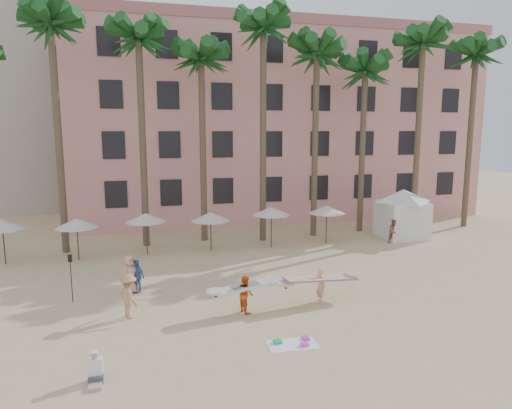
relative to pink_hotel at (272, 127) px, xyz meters
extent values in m
plane|color=#D1B789|center=(-7.00, -26.00, -8.00)|extent=(120.00, 120.00, 0.00)
cube|color=#E09488|center=(0.00, 0.00, 0.00)|extent=(35.00, 14.00, 16.00)
cylinder|color=brown|center=(-17.00, -11.50, -1.00)|extent=(0.44, 0.44, 14.00)
cylinder|color=brown|center=(-12.00, -11.00, -1.25)|extent=(0.44, 0.44, 13.50)
cylinder|color=brown|center=(-8.00, -10.50, -1.75)|extent=(0.44, 0.44, 12.50)
cylinder|color=brown|center=(-4.00, -11.50, -0.75)|extent=(0.44, 0.44, 14.50)
cylinder|color=brown|center=(0.00, -11.00, -1.50)|extent=(0.44, 0.44, 13.00)
cylinder|color=brown|center=(4.00, -10.50, -2.00)|extent=(0.44, 0.44, 12.00)
cylinder|color=brown|center=(8.00, -11.50, -1.00)|extent=(0.44, 0.44, 14.00)
cylinder|color=brown|center=(13.00, -11.00, -1.25)|extent=(0.44, 0.44, 13.50)
cylinder|color=#332B23|center=(-20.00, -13.50, -6.75)|extent=(0.07, 0.07, 2.50)
cone|color=beige|center=(-20.00, -13.50, -5.65)|extent=(2.50, 2.50, 0.55)
cylinder|color=#332B23|center=(-16.00, -13.60, -6.80)|extent=(0.07, 0.07, 2.40)
cone|color=beige|center=(-16.00, -13.60, -5.75)|extent=(2.50, 2.50, 0.55)
cylinder|color=#332B23|center=(-12.00, -13.40, -6.75)|extent=(0.07, 0.07, 2.50)
cone|color=beige|center=(-12.00, -13.40, -5.65)|extent=(2.50, 2.50, 0.55)
cylinder|color=#332B23|center=(-8.00, -13.50, -6.80)|extent=(0.07, 0.07, 2.40)
cone|color=beige|center=(-8.00, -13.50, -5.75)|extent=(2.50, 2.50, 0.55)
cylinder|color=#332B23|center=(-4.00, -13.60, -6.70)|extent=(0.07, 0.07, 2.60)
cone|color=beige|center=(-4.00, -13.60, -5.55)|extent=(2.50, 2.50, 0.55)
cylinder|color=#332B23|center=(0.00, -13.40, -6.75)|extent=(0.07, 0.07, 2.50)
cone|color=beige|center=(0.00, -13.40, -5.65)|extent=(2.50, 2.50, 0.55)
cube|color=silver|center=(5.94, -13.18, -6.70)|extent=(3.09, 3.09, 2.60)
cone|color=silver|center=(5.94, -13.18, -4.95)|extent=(4.64, 4.64, 0.90)
cube|color=white|center=(-7.18, -27.16, -7.99)|extent=(1.85, 1.10, 0.02)
cube|color=teal|center=(-7.66, -26.93, -7.93)|extent=(0.31, 0.27, 0.10)
cube|color=#FD46BD|center=(-6.79, -27.38, -7.92)|extent=(0.29, 0.24, 0.12)
cube|color=#A447AC|center=(-6.56, -26.90, -7.94)|extent=(0.28, 0.31, 0.08)
imported|color=#E0997E|center=(-4.58, -23.51, -7.21)|extent=(0.42, 0.60, 1.57)
cube|color=beige|center=(-4.58, -23.51, -6.90)|extent=(3.58, 1.24, 0.41)
imported|color=#DE4E17|center=(-8.13, -23.78, -7.20)|extent=(0.80, 0.92, 1.61)
cube|color=silver|center=(-8.13, -23.78, -6.88)|extent=(2.80, 1.26, 0.29)
imported|color=#92503C|center=(4.48, -14.59, -7.17)|extent=(0.88, 0.73, 1.66)
imported|color=tan|center=(-12.92, -20.19, -7.08)|extent=(1.02, 1.07, 1.84)
imported|color=tan|center=(-12.91, -23.19, -7.06)|extent=(1.16, 1.39, 1.87)
imported|color=#486DAA|center=(-12.60, -20.13, -7.19)|extent=(0.92, 0.97, 1.61)
cylinder|color=black|center=(-15.44, -20.75, -6.95)|extent=(0.04, 0.04, 2.10)
cube|color=black|center=(-15.44, -20.75, -5.95)|extent=(0.18, 0.03, 0.35)
cube|color=#3F3F4C|center=(-13.85, -28.00, -7.88)|extent=(0.44, 0.41, 0.23)
cube|color=tan|center=(-13.85, -28.34, -7.94)|extent=(0.39, 0.44, 0.12)
cube|color=white|center=(-13.85, -27.95, -7.51)|extent=(0.43, 0.25, 0.53)
sphere|color=tan|center=(-13.85, -27.95, -7.12)|extent=(0.23, 0.23, 0.23)
camera|label=1|loc=(-12.31, -41.81, -0.32)|focal=32.00mm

